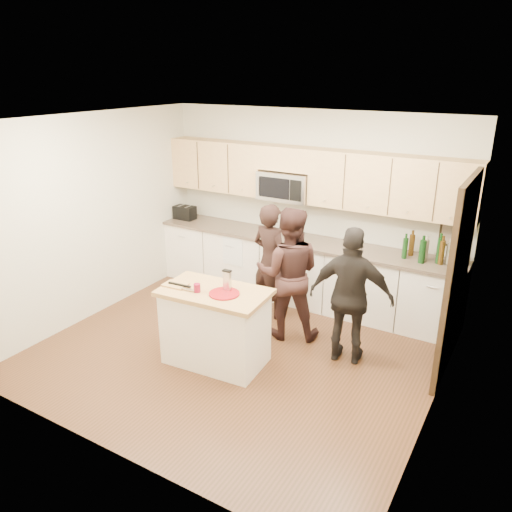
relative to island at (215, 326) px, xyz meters
The scene contains 21 objects.
floor 0.56m from the island, 72.60° to the left, with size 4.50×4.50×0.00m, color #57301D.
room_shell 1.32m from the island, 72.60° to the left, with size 4.52×4.02×2.71m.
back_cabinetry 2.00m from the island, 87.23° to the left, with size 4.50×0.66×0.94m.
upper_cabinetry 2.56m from the island, 86.53° to the left, with size 4.50×0.33×0.75m.
microwave 2.43m from the island, 95.78° to the left, with size 0.76×0.41×0.40m.
doorway 2.72m from the island, 27.45° to the left, with size 0.06×1.25×2.20m.
framed_picture 3.18m from the island, 48.24° to the left, with size 0.30×0.03×0.38m.
dish_towel 2.03m from the island, 115.23° to the left, with size 0.34×0.60×0.48m.
island is the anchor object (origin of this frame).
red_plate 0.48m from the island, ahead, with size 0.34×0.34×0.02m, color maroon.
box_grater 0.60m from the island, 27.29° to the left, with size 0.09×0.06×0.23m.
drink_glass 0.53m from the island, 138.44° to the right, with size 0.07×0.07×0.09m, color maroon.
cutting_board 0.65m from the island, 166.43° to the right, with size 0.27×0.19×0.02m, color #A87646.
tongs 0.62m from the island, 163.20° to the right, with size 0.29×0.03×0.02m, color black.
knife 0.55m from the island, 146.65° to the right, with size 0.18×0.02×0.01m, color silver.
toaster 2.84m from the island, 134.63° to the left, with size 0.33×0.20×0.21m.
bottle_cluster 2.81m from the island, 47.36° to the left, with size 0.59×0.28×0.39m.
orchid 3.07m from the island, 42.72° to the left, with size 0.24×0.19×0.44m, color #29682B.
woman_left 1.41m from the island, 91.75° to the left, with size 0.57×0.38×1.58m, color black.
woman_center 1.14m from the island, 66.70° to the left, with size 0.82×0.64×1.68m, color black.
woman_right 1.57m from the island, 31.94° to the left, with size 0.95×0.39×1.62m, color black.
Camera 1 is at (2.85, -4.41, 3.19)m, focal length 35.00 mm.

